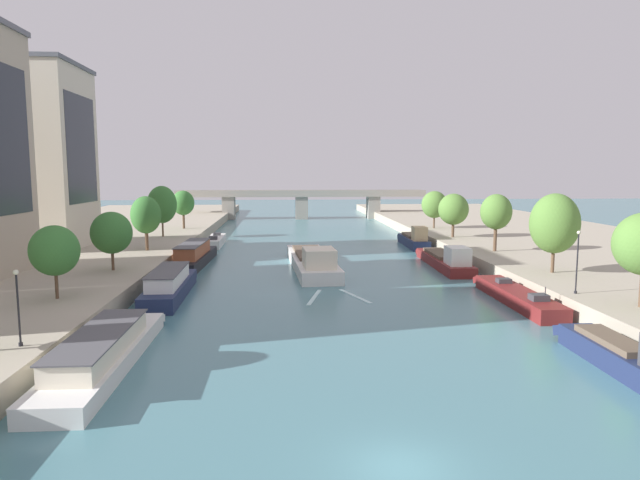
# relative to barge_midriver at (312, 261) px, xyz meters

# --- Properties ---
(ground_plane) EXTENTS (400.00, 400.00, 0.00)m
(ground_plane) POSITION_rel_barge_midriver_xyz_m (1.05, -42.52, -1.00)
(ground_plane) COLOR teal
(quay_left) EXTENTS (36.00, 170.00, 1.61)m
(quay_left) POSITION_rel_barge_midriver_xyz_m (-33.81, 12.48, -0.19)
(quay_left) COLOR #A89E89
(quay_left) RESTS_ON ground
(quay_right) EXTENTS (36.00, 170.00, 1.61)m
(quay_right) POSITION_rel_barge_midriver_xyz_m (35.91, 12.48, -0.19)
(quay_right) COLOR #A89E89
(quay_right) RESTS_ON ground
(barge_midriver) EXTENTS (5.44, 21.84, 3.24)m
(barge_midriver) POSITION_rel_barge_midriver_xyz_m (0.00, 0.00, 0.00)
(barge_midriver) COLOR silver
(barge_midriver) RESTS_ON ground
(wake_behind_barge) EXTENTS (5.59, 6.07, 0.03)m
(wake_behind_barge) POSITION_rel_barge_midriver_xyz_m (1.25, -13.89, -0.98)
(wake_behind_barge) COLOR silver
(wake_behind_barge) RESTS_ON ground
(moored_boat_left_downstream) EXTENTS (3.23, 16.94, 2.19)m
(moored_boat_left_downstream) POSITION_rel_barge_midriver_xyz_m (-13.35, -30.71, -0.08)
(moored_boat_left_downstream) COLOR silver
(moored_boat_left_downstream) RESTS_ON ground
(moored_boat_left_end) EXTENTS (3.15, 14.38, 2.56)m
(moored_boat_left_end) POSITION_rel_barge_midriver_xyz_m (-13.24, -12.97, 0.08)
(moored_boat_left_end) COLOR #1E284C
(moored_boat_left_end) RESTS_ON ground
(moored_boat_left_midway) EXTENTS (3.47, 16.41, 2.71)m
(moored_boat_left_midway) POSITION_rel_barge_midriver_xyz_m (-13.76, 3.93, 0.14)
(moored_boat_left_midway) COLOR black
(moored_boat_left_midway) RESTS_ON ground
(moored_boat_left_near) EXTENTS (2.30, 11.51, 2.35)m
(moored_boat_left_near) POSITION_rel_barge_midriver_xyz_m (-13.37, 21.65, -0.34)
(moored_boat_left_near) COLOR silver
(moored_boat_left_near) RESTS_ON ground
(moored_boat_right_second) EXTENTS (2.34, 11.39, 2.97)m
(moored_boat_right_second) POSITION_rel_barge_midriver_xyz_m (15.43, -33.46, -0.08)
(moored_boat_right_second) COLOR #1E284C
(moored_boat_right_second) RESTS_ON ground
(moored_boat_right_far) EXTENTS (2.47, 14.47, 2.28)m
(moored_boat_right_far) POSITION_rel_barge_midriver_xyz_m (16.22, -17.32, -0.38)
(moored_boat_right_far) COLOR maroon
(moored_boat_right_far) RESTS_ON ground
(moored_boat_right_midway) EXTENTS (3.24, 16.58, 3.00)m
(moored_boat_right_midway) POSITION_rel_barge_midriver_xyz_m (15.34, 0.27, -0.10)
(moored_boat_right_midway) COLOR maroon
(moored_boat_right_midway) RESTS_ON ground
(moored_boat_right_end) EXTENTS (2.82, 12.49, 3.29)m
(moored_boat_right_end) POSITION_rel_barge_midriver_xyz_m (15.99, 18.43, -0.00)
(moored_boat_right_end) COLOR #1E284C
(moored_boat_right_end) RESTS_ON ground
(tree_left_third) EXTENTS (3.54, 3.54, 5.45)m
(tree_left_third) POSITION_rel_barge_midriver_xyz_m (-19.98, -20.19, 4.20)
(tree_left_third) COLOR brown
(tree_left_third) RESTS_ON quay_left
(tree_left_past_mid) EXTENTS (3.84, 3.84, 5.59)m
(tree_left_past_mid) POSITION_rel_barge_midriver_xyz_m (-19.47, -8.25, 4.20)
(tree_left_past_mid) COLOR brown
(tree_left_past_mid) RESTS_ON quay_left
(tree_left_far) EXTENTS (3.55, 3.55, 6.47)m
(tree_left_far) POSITION_rel_barge_midriver_xyz_m (-19.49, 5.18, 4.85)
(tree_left_far) COLOR brown
(tree_left_far) RESTS_ON quay_left
(tree_left_end_of_row) EXTENTS (4.21, 4.21, 7.32)m
(tree_left_end_of_row) POSITION_rel_barge_midriver_xyz_m (-20.65, 19.57, 5.24)
(tree_left_end_of_row) COLOR brown
(tree_left_end_of_row) RESTS_ON quay_left
(tree_left_nearest) EXTENTS (3.64, 3.64, 6.25)m
(tree_left_nearest) POSITION_rel_barge_midriver_xyz_m (-19.64, 30.89, 4.83)
(tree_left_nearest) COLOR brown
(tree_left_nearest) RESTS_ON quay_left
(tree_right_distant) EXTENTS (4.47, 4.47, 7.37)m
(tree_right_distant) POSITION_rel_barge_midriver_xyz_m (21.78, -12.22, 5.20)
(tree_right_distant) COLOR brown
(tree_right_distant) RESTS_ON quay_right
(tree_right_past_mid) EXTENTS (3.64, 3.64, 6.74)m
(tree_right_past_mid) POSITION_rel_barge_midriver_xyz_m (21.72, 1.82, 5.25)
(tree_right_past_mid) COLOR brown
(tree_right_past_mid) RESTS_ON quay_right
(tree_right_far) EXTENTS (4.28, 4.28, 6.23)m
(tree_right_far) POSITION_rel_barge_midriver_xyz_m (21.05, 16.06, 4.61)
(tree_right_far) COLOR brown
(tree_right_far) RESTS_ON quay_right
(tree_right_by_lamp) EXTENTS (4.23, 4.23, 6.16)m
(tree_right_by_lamp) POSITION_rel_barge_midriver_xyz_m (21.80, 28.87, 4.53)
(tree_right_by_lamp) COLOR brown
(tree_right_by_lamp) RESTS_ON quay_right
(lamppost_left_bank) EXTENTS (0.28, 0.28, 4.18)m
(lamppost_left_bank) POSITION_rel_barge_midriver_xyz_m (-17.40, -31.68, 2.92)
(lamppost_left_bank) COLOR black
(lamppost_left_bank) RESTS_ON quay_left
(lamppost_right_bank) EXTENTS (0.28, 0.28, 4.88)m
(lamppost_right_bank) POSITION_rel_barge_midriver_xyz_m (19.24, -21.08, 3.28)
(lamppost_right_bank) COLOR black
(lamppost_right_bank) RESTS_ON quay_right
(building_left_middle) EXTENTS (14.56, 12.63, 22.41)m
(building_left_middle) POSITION_rel_barge_midriver_xyz_m (-35.05, 9.39, 11.84)
(building_left_middle) COLOR beige
(building_left_middle) RESTS_ON quay_left
(bridge_far) EXTENTS (57.72, 4.40, 6.67)m
(bridge_far) POSITION_rel_barge_midriver_xyz_m (1.05, 67.81, 3.22)
(bridge_far) COLOR gray
(bridge_far) RESTS_ON ground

